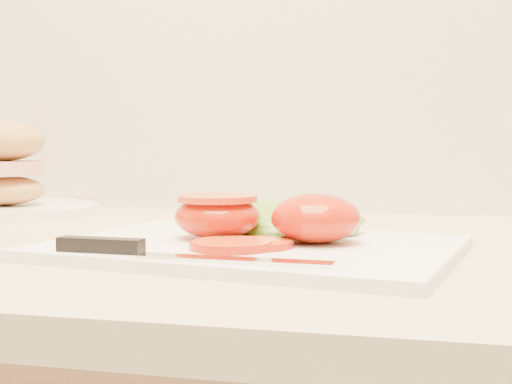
# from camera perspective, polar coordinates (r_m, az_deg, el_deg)

# --- Properties ---
(cutting_board) EXTENTS (0.39, 0.31, 0.01)m
(cutting_board) POSITION_cam_1_polar(r_m,az_deg,el_deg) (0.65, -0.21, -4.49)
(cutting_board) COLOR white
(cutting_board) RESTS_ON counter
(tomato_half_dome) EXTENTS (0.08, 0.08, 0.04)m
(tomato_half_dome) POSITION_cam_1_polar(r_m,az_deg,el_deg) (0.64, 4.81, -2.09)
(tomato_half_dome) COLOR #BF1E02
(tomato_half_dome) RESTS_ON cutting_board
(tomato_half_cut) EXTENTS (0.08, 0.08, 0.04)m
(tomato_half_cut) POSITION_cam_1_polar(r_m,az_deg,el_deg) (0.67, -3.10, -1.82)
(tomato_half_cut) COLOR #BF1E02
(tomato_half_cut) RESTS_ON cutting_board
(tomato_slice_0) EXTENTS (0.07, 0.07, 0.01)m
(tomato_slice_0) POSITION_cam_1_polar(r_m,az_deg,el_deg) (0.60, -1.97, -4.26)
(tomato_slice_0) COLOR #E44D1A
(tomato_slice_0) RESTS_ON cutting_board
(tomato_slice_1) EXTENTS (0.06, 0.06, 0.01)m
(tomato_slice_1) POSITION_cam_1_polar(r_m,az_deg,el_deg) (0.62, 0.08, -4.16)
(tomato_slice_1) COLOR #E44D1A
(tomato_slice_1) RESTS_ON cutting_board
(lettuce_leaf_0) EXTENTS (0.15, 0.10, 0.03)m
(lettuce_leaf_0) POSITION_cam_1_polar(r_m,az_deg,el_deg) (0.72, 1.07, -2.19)
(lettuce_leaf_0) COLOR #599A28
(lettuce_leaf_0) RESTS_ON cutting_board
(lettuce_leaf_1) EXTENTS (0.12, 0.10, 0.02)m
(lettuce_leaf_1) POSITION_cam_1_polar(r_m,az_deg,el_deg) (0.71, 4.54, -2.43)
(lettuce_leaf_1) COLOR #599A28
(lettuce_leaf_1) RESTS_ON cutting_board
(knife) EXTENTS (0.23, 0.04, 0.01)m
(knife) POSITION_cam_1_polar(r_m,az_deg,el_deg) (0.57, -8.47, -4.67)
(knife) COLOR silver
(knife) RESTS_ON cutting_board
(sandwich_plate) EXTENTS (0.27, 0.27, 0.13)m
(sandwich_plate) POSITION_cam_1_polar(r_m,az_deg,el_deg) (1.06, -19.69, 0.92)
(sandwich_plate) COLOR white
(sandwich_plate) RESTS_ON counter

